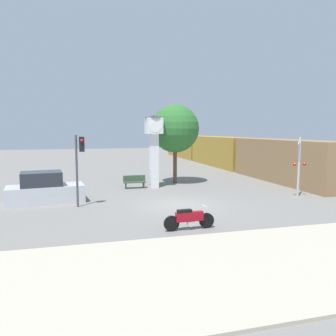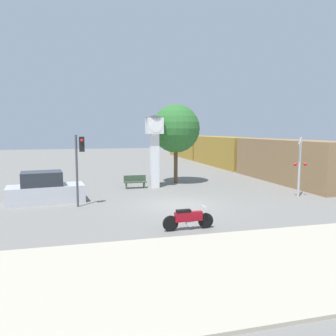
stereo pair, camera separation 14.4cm
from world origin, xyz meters
name	(u,v)px [view 2 (the right image)]	position (x,y,z in m)	size (l,w,h in m)	color
ground_plane	(178,205)	(0.00, 0.00, 0.00)	(120.00, 120.00, 0.00)	slate
sidewalk_strip	(255,264)	(0.00, -8.46, 0.05)	(36.00, 6.00, 0.10)	#B2A893
motorcycle	(188,219)	(-0.87, -4.46, 0.47)	(2.21, 0.48, 0.97)	black
clock_tower	(154,140)	(-0.09, 5.96, 3.46)	(1.36, 1.36, 5.22)	white
freight_train	(222,151)	(10.78, 18.75, 1.70)	(2.80, 38.07, 3.40)	olive
traffic_light	(79,157)	(-5.25, 0.99, 2.69)	(0.50, 0.35, 3.89)	#47474C
railroad_crossing_signal	(300,164)	(7.91, 0.37, 2.03)	(0.90, 0.82, 3.72)	#B7B7BC
street_tree	(176,129)	(1.93, 7.47, 4.26)	(3.73, 3.73, 6.14)	brown
bench	(135,181)	(-1.52, 5.95, 0.49)	(1.60, 0.44, 0.92)	#384C38
parked_car	(45,190)	(-7.24, 2.52, 0.75)	(4.40, 2.35, 1.80)	silver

